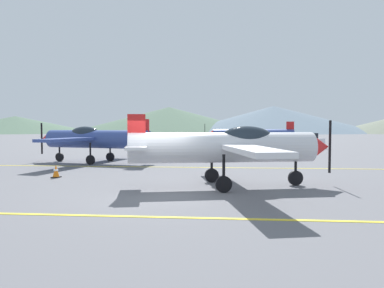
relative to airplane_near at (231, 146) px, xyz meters
name	(u,v)px	position (x,y,z in m)	size (l,w,h in m)	color
ground_plane	(156,192)	(-2.61, -1.36, -1.54)	(400.00, 400.00, 0.00)	slate
apron_line_near	(131,216)	(-2.61, -4.73, -1.54)	(80.00, 0.16, 0.01)	yellow
apron_line_far	(181,167)	(-2.61, 6.27, -1.54)	(80.00, 0.16, 0.01)	yellow
airplane_near	(231,146)	(0.00, 0.00, 0.00)	(8.01, 9.12, 2.74)	silver
airplane_mid	(93,138)	(-8.46, 8.36, 0.00)	(8.01, 9.12, 2.74)	#33478C
airplane_far	(250,135)	(2.05, 18.33, 0.00)	(7.91, 9.12, 2.74)	#33478C
car_sedan	(303,140)	(8.09, 24.76, -0.70)	(4.66, 3.26, 1.62)	white
traffic_cone_front	(56,171)	(-7.74, 1.77, -1.25)	(0.36, 0.36, 0.59)	black
hill_left	(16,125)	(-78.48, 114.28, 1.62)	(59.25, 59.25, 6.32)	#4C6651
hill_centerleft	(169,120)	(-23.77, 140.05, 3.91)	(83.07, 83.07, 10.89)	#4C6651
hill_centerright	(273,119)	(20.07, 133.33, 3.82)	(79.37, 79.37, 10.72)	slate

